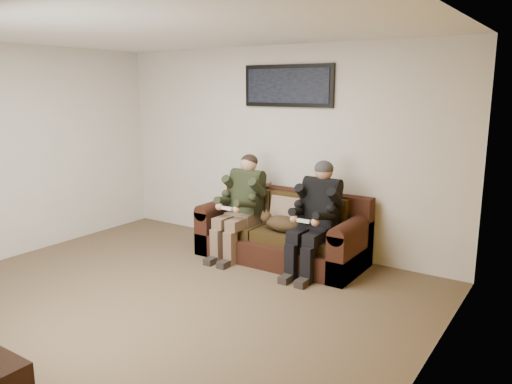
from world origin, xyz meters
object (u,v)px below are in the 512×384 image
Objects in this scene: person_right at (316,212)px; framed_poster at (288,86)px; sofa at (284,234)px; person_left at (241,201)px; cat at (282,223)px.

framed_poster reaches higher than person_right.
person_left is (-0.52, -0.17, 0.39)m from sofa.
person_right is 0.49m from cat.
sofa is at bearing 17.97° from person_left.
sofa is 0.67m from person_right.
person_right is 1.02× the size of framed_poster.
person_left is 0.63m from cat.
person_right is (0.52, -0.17, 0.39)m from sofa.
person_right is at bearing -17.93° from sofa.
person_right is 1.93× the size of cat.
person_left is 0.99× the size of person_right.
framed_poster is (-0.72, 0.56, 1.40)m from person_right.
framed_poster is (-0.20, 0.39, 1.79)m from sofa.
framed_poster is at bearing 116.93° from sofa.
framed_poster reaches higher than cat.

